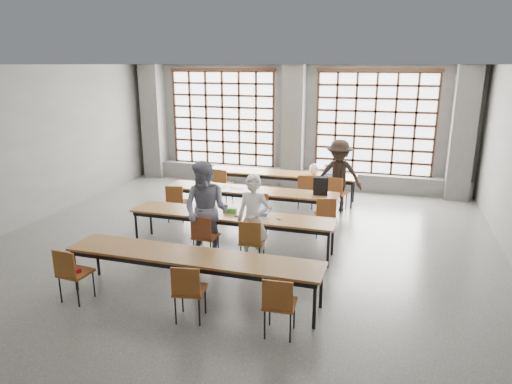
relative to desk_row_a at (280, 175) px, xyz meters
The scene contains 39 objects.
floor 3.86m from the desk_row_a, 89.48° to the right, with size 11.00×11.00×0.00m, color #4C4D4A.
ceiling 4.74m from the desk_row_a, 89.48° to the right, with size 11.00×11.00×0.00m, color silver.
wall_back 2.01m from the desk_row_a, 88.84° to the left, with size 10.00×10.00×0.00m, color #5A5A58.
wall_left 6.35m from the desk_row_a, 142.55° to the right, with size 11.00×11.00×0.00m, color #5A5A58.
column_left 4.81m from the desk_row_a, 162.39° to the left, with size 0.60×0.55×3.50m, color #575754.
column_mid 1.79m from the desk_row_a, 88.61° to the left, with size 0.60×0.55×3.50m, color #575754.
column_right 4.87m from the desk_row_a, 17.36° to the left, with size 0.60×0.55×3.50m, color #575754.
window_left 3.01m from the desk_row_a, 143.85° to the left, with size 3.32×0.12×3.00m.
window_right 3.06m from the desk_row_a, 35.32° to the left, with size 3.32×0.12×3.00m.
sill_ledge 1.55m from the desk_row_a, 88.68° to the left, with size 9.80×0.35×0.50m, color #575754.
desk_row_a is the anchor object (origin of this frame).
desk_row_b 1.86m from the desk_row_a, 97.49° to the right, with size 4.00×0.70×0.73m.
desk_row_c 3.65m from the desk_row_a, 91.03° to the right, with size 4.00×0.70×0.73m.
desk_row_d 5.65m from the desk_row_a, 89.64° to the right, with size 4.00×0.70×0.73m.
chair_back_left 1.55m from the desk_row_a, 156.01° to the right, with size 0.48×0.48×0.88m.
chair_back_mid 1.04m from the desk_row_a, 37.64° to the right, with size 0.49×0.49×0.88m.
chair_back_right 1.70m from the desk_row_a, 21.64° to the right, with size 0.52×0.52×0.88m.
chair_mid_left 3.07m from the desk_row_a, 126.54° to the right, with size 0.49×0.49×0.88m.
chair_mid_centre 2.48m from the desk_row_a, 86.16° to the right, with size 0.46×0.46×0.88m.
chair_mid_right 2.93m from the desk_row_a, 57.39° to the right, with size 0.51×0.51×0.88m.
chair_front_left 4.30m from the desk_row_a, 94.93° to the right, with size 0.44×0.44×0.88m.
chair_front_right 4.31m from the desk_row_a, 82.82° to the right, with size 0.44×0.45×0.88m.
chair_near_left 6.50m from the desk_row_a, 104.92° to the right, with size 0.46×0.46×0.88m.
chair_near_mid 6.28m from the desk_row_a, 87.74° to the right, with size 0.48×0.48×0.88m.
chair_near_right 6.46m from the desk_row_a, 76.21° to the right, with size 0.45×0.45×0.88m.
student_male 4.19m from the desk_row_a, 82.66° to the right, with size 0.61×0.40×1.67m, color white.
student_female 4.17m from the desk_row_a, 95.03° to the right, with size 0.90×0.70×1.85m, color #171C46.
student_back 1.69m from the desk_row_a, 17.35° to the right, with size 1.14×0.65×1.76m, color black.
laptop_front 3.57m from the desk_row_a, 82.35° to the right, with size 0.40×0.35×0.26m.
laptop_back 1.35m from the desk_row_a, ahead, with size 0.39×0.35×0.26m.
mouse 3.78m from the desk_row_a, 76.45° to the right, with size 0.10×0.06×0.04m, color white.
green_box 3.57m from the desk_row_a, 91.85° to the right, with size 0.25×0.09×0.09m, color #35902F.
phone 3.75m from the desk_row_a, 88.25° to the right, with size 0.13×0.06×0.01m, color black.
paper_sheet_a 1.98m from the desk_row_a, 115.20° to the right, with size 0.30×0.21×0.00m, color white.
paper_sheet_b 1.97m from the desk_row_a, 106.00° to the right, with size 0.30×0.21×0.00m, color white.
paper_sheet_c 1.85m from the desk_row_a, 94.41° to the right, with size 0.30×0.21×0.00m, color white.
backpack 2.26m from the desk_row_a, 52.80° to the right, with size 0.32×0.20×0.40m, color black.
plastic_bag 0.93m from the desk_row_a, ahead, with size 0.26×0.21×0.29m, color white.
red_pouch 6.42m from the desk_row_a, 105.04° to the right, with size 0.20×0.08×0.06m, color #A81418.
Camera 1 is at (2.76, -7.67, 3.51)m, focal length 32.00 mm.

